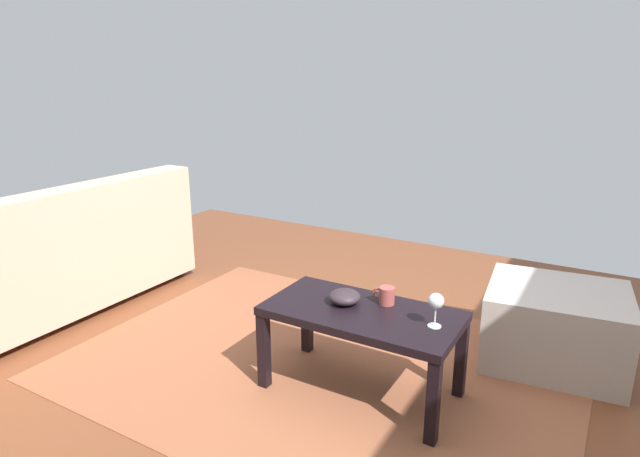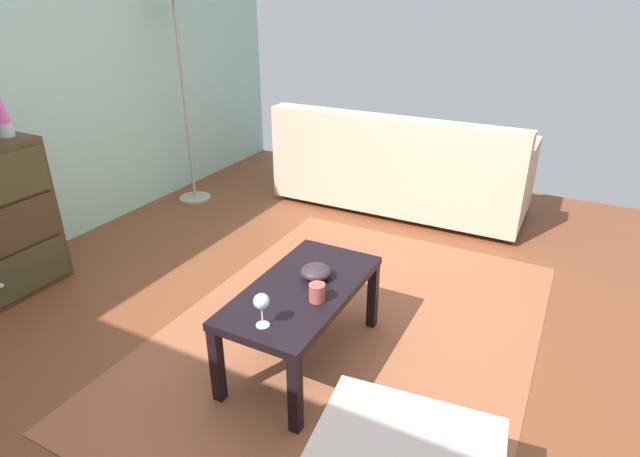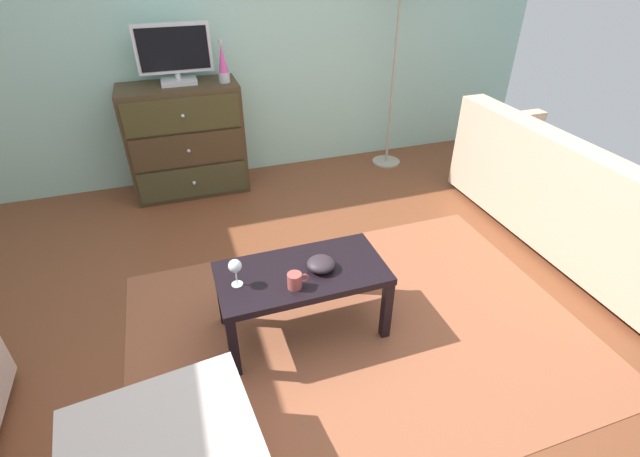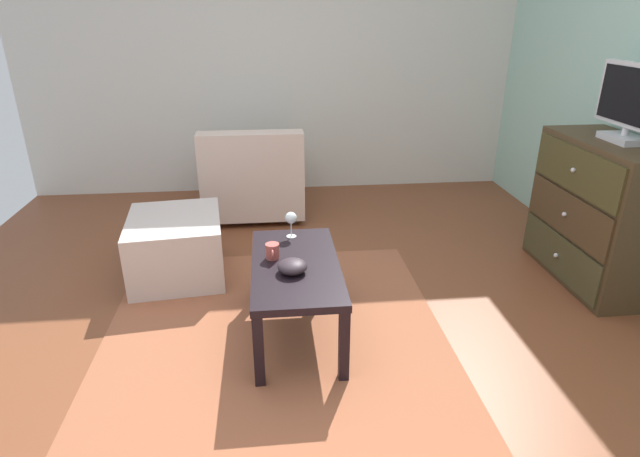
% 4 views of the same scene
% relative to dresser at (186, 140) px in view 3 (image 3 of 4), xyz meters
% --- Properties ---
extents(ground_plane, '(5.95, 4.96, 0.05)m').
position_rel_dresser_xyz_m(ground_plane, '(0.54, -1.93, -0.50)').
color(ground_plane, brown).
extents(wall_accent_rear, '(5.95, 0.12, 2.72)m').
position_rel_dresser_xyz_m(wall_accent_rear, '(0.54, 0.31, 0.89)').
color(wall_accent_rear, '#9FCDBD').
rests_on(wall_accent_rear, ground_plane).
extents(area_rug, '(2.60, 1.90, 0.01)m').
position_rel_dresser_xyz_m(area_rug, '(0.74, -2.13, -0.47)').
color(area_rug, '#965437').
rests_on(area_rug, ground_plane).
extents(dresser, '(0.96, 0.49, 0.94)m').
position_rel_dresser_xyz_m(dresser, '(0.00, 0.00, 0.00)').
color(dresser, '#40311E').
rests_on(dresser, ground_plane).
extents(tv, '(0.58, 0.18, 0.46)m').
position_rel_dresser_xyz_m(tv, '(0.02, 0.02, 0.71)').
color(tv, silver).
rests_on(tv, dresser).
extents(lava_lamp, '(0.09, 0.09, 0.33)m').
position_rel_dresser_xyz_m(lava_lamp, '(0.38, -0.04, 0.62)').
color(lava_lamp, '#B7B7BC').
rests_on(lava_lamp, dresser).
extents(coffee_table, '(0.92, 0.47, 0.43)m').
position_rel_dresser_xyz_m(coffee_table, '(0.44, -2.00, -0.10)').
color(coffee_table, black).
rests_on(coffee_table, ground_plane).
extents(wine_glass, '(0.07, 0.07, 0.16)m').
position_rel_dresser_xyz_m(wine_glass, '(0.09, -2.01, 0.08)').
color(wine_glass, silver).
rests_on(wine_glass, coffee_table).
extents(mug, '(0.11, 0.08, 0.08)m').
position_rel_dresser_xyz_m(mug, '(0.37, -2.12, 0.00)').
color(mug, '#A84A43').
rests_on(mug, coffee_table).
extents(bowl_decorative, '(0.15, 0.15, 0.07)m').
position_rel_dresser_xyz_m(bowl_decorative, '(0.54, -2.03, -0.00)').
color(bowl_decorative, '#30242A').
rests_on(bowl_decorative, coffee_table).
extents(couch_large, '(0.85, 2.08, 0.84)m').
position_rel_dresser_xyz_m(couch_large, '(2.61, -1.74, -0.14)').
color(couch_large, '#332319').
rests_on(couch_large, ground_plane).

